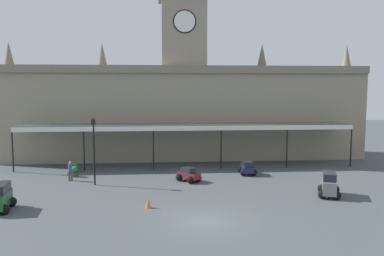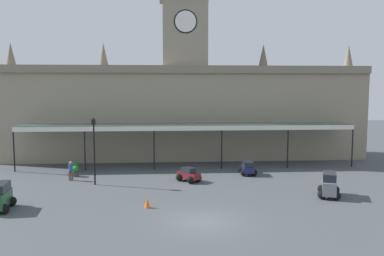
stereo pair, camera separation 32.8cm
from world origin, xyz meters
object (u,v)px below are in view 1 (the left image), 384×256
object	(u,v)px
car_grey_van	(329,185)
planter_by_canopy	(75,171)
car_navy_estate	(247,168)
traffic_cone	(148,203)
planter_forecourt_centre	(75,167)
car_green_van	(0,198)
car_maroon_sedan	(189,176)
pedestrian_beside_cars	(70,170)
victorian_lamppost	(94,144)

from	to	relation	value
car_grey_van	planter_by_canopy	world-z (taller)	car_grey_van
car_navy_estate	traffic_cone	bearing A→B (deg)	-132.65
traffic_cone	planter_forecourt_centre	distance (m)	13.68
car_navy_estate	planter_forecourt_centre	xyz separation A→B (m)	(-15.99, 2.11, -0.07)
planter_forecourt_centre	planter_by_canopy	distance (m)	1.92
car_green_van	car_grey_van	world-z (taller)	same
car_maroon_sedan	pedestrian_beside_cars	xyz separation A→B (m)	(-10.06, 1.05, 0.41)
traffic_cone	planter_forecourt_centre	xyz separation A→B (m)	(-7.25, 11.60, 0.15)
planter_forecourt_centre	car_green_van	bearing A→B (deg)	-101.11
pedestrian_beside_cars	planter_forecourt_centre	bearing A→B (deg)	96.16
car_maroon_sedan	traffic_cone	distance (m)	7.82
car_grey_van	car_maroon_sedan	bearing A→B (deg)	151.79
car_green_van	planter_by_canopy	world-z (taller)	car_green_van
car_grey_van	victorian_lamppost	bearing A→B (deg)	165.04
car_green_van	victorian_lamppost	xyz separation A→B (m)	(4.94, 6.38, 2.58)
pedestrian_beside_cars	victorian_lamppost	size ratio (longest dim) A/B	0.30
car_maroon_sedan	pedestrian_beside_cars	distance (m)	10.12
car_grey_van	victorian_lamppost	xyz separation A→B (m)	(-17.67, 4.72, 2.58)
car_navy_estate	victorian_lamppost	size ratio (longest dim) A/B	0.42
car_grey_van	traffic_cone	distance (m)	13.25
pedestrian_beside_cars	car_grey_van	bearing A→B (deg)	-17.69
car_green_van	planter_by_canopy	bearing A→B (deg)	74.56
car_green_van	car_grey_van	xyz separation A→B (m)	(22.61, 1.66, 0.00)
car_grey_van	planter_by_canopy	xyz separation A→B (m)	(-19.97, 7.91, -0.32)
pedestrian_beside_cars	victorian_lamppost	world-z (taller)	victorian_lamppost
car_grey_van	car_navy_estate	size ratio (longest dim) A/B	1.12
car_maroon_sedan	car_navy_estate	bearing A→B (deg)	22.91
car_navy_estate	pedestrian_beside_cars	size ratio (longest dim) A/B	1.38
victorian_lamppost	traffic_cone	bearing A→B (deg)	-55.14
car_maroon_sedan	victorian_lamppost	xyz separation A→B (m)	(-7.73, -0.61, 2.88)
traffic_cone	planter_by_canopy	distance (m)	11.89
pedestrian_beside_cars	victorian_lamppost	distance (m)	3.78
car_green_van	traffic_cone	distance (m)	9.51
car_navy_estate	planter_by_canopy	world-z (taller)	car_navy_estate
pedestrian_beside_cars	planter_by_canopy	world-z (taller)	pedestrian_beside_cars
car_green_van	planter_by_canopy	xyz separation A→B (m)	(2.64, 9.56, -0.32)
pedestrian_beside_cars	planter_forecourt_centre	xyz separation A→B (m)	(-0.37, 3.41, -0.42)
traffic_cone	car_green_van	bearing A→B (deg)	179.06
car_maroon_sedan	planter_forecourt_centre	distance (m)	11.34
car_navy_estate	traffic_cone	world-z (taller)	car_navy_estate
traffic_cone	car_grey_van	bearing A→B (deg)	7.86
pedestrian_beside_cars	traffic_cone	world-z (taller)	pedestrian_beside_cars
traffic_cone	car_navy_estate	bearing A→B (deg)	47.35
car_green_van	car_maroon_sedan	bearing A→B (deg)	28.86
car_navy_estate	traffic_cone	xyz separation A→B (m)	(-8.74, -9.49, -0.22)
planter_forecourt_centre	planter_by_canopy	world-z (taller)	same
planter_by_canopy	victorian_lamppost	bearing A→B (deg)	-54.15
car_grey_van	planter_forecourt_centre	world-z (taller)	car_grey_van
car_maroon_sedan	traffic_cone	bearing A→B (deg)	-114.00
car_grey_van	car_navy_estate	world-z (taller)	car_grey_van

